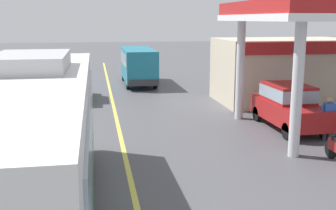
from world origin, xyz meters
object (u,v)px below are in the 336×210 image
at_px(minibus_opposing_lane, 138,63).
at_px(car_trailing_behind_bus, 72,82).
at_px(coach_bus_main, 29,153).
at_px(pedestrian_near_pump, 328,116).
at_px(car_at_pump, 288,104).

height_order(minibus_opposing_lane, car_trailing_behind_bus, minibus_opposing_lane).
bearing_deg(coach_bus_main, car_trailing_behind_bus, 89.58).
relative_size(pedestrian_near_pump, car_trailing_behind_bus, 0.40).
bearing_deg(car_trailing_behind_bus, coach_bus_main, -90.42).
relative_size(coach_bus_main, minibus_opposing_lane, 1.80).
distance_m(minibus_opposing_lane, car_trailing_behind_bus, 6.55).
distance_m(coach_bus_main, car_at_pump, 11.61).
bearing_deg(pedestrian_near_pump, car_at_pump, 108.84).
relative_size(coach_bus_main, pedestrian_near_pump, 6.65).
bearing_deg(minibus_opposing_lane, coach_bus_main, -102.22).
bearing_deg(pedestrian_near_pump, minibus_opposing_lane, 110.33).
relative_size(coach_bus_main, car_at_pump, 2.63).
bearing_deg(coach_bus_main, pedestrian_near_pump, 27.77).
bearing_deg(minibus_opposing_lane, car_at_pump, -69.45).
xyz_separation_m(coach_bus_main, pedestrian_near_pump, (9.83, 5.17, -0.79)).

